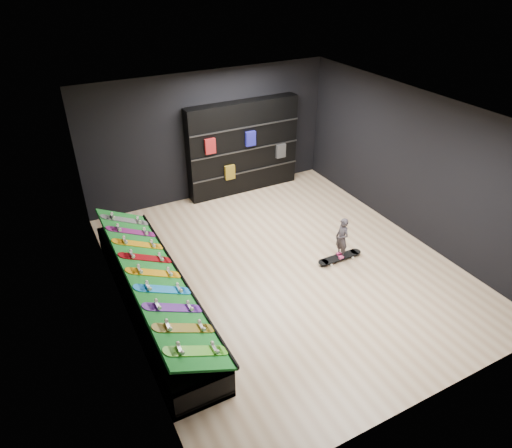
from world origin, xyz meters
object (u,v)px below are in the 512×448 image
back_shelving (243,147)px  child (341,246)px  display_rack (154,297)px  floor_skateboard (340,258)px

back_shelving → child: size_ratio=5.54×
display_rack → back_shelving: 4.79m
back_shelving → child: (0.30, -3.65, -0.78)m
floor_skateboard → child: child is taller
back_shelving → child: back_shelving is taller
floor_skateboard → child: (0.00, 0.00, 0.30)m
back_shelving → floor_skateboard: 3.82m
floor_skateboard → back_shelving: bearing=94.8°
back_shelving → display_rack: bearing=-135.1°
child → back_shelving: bearing=-175.4°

